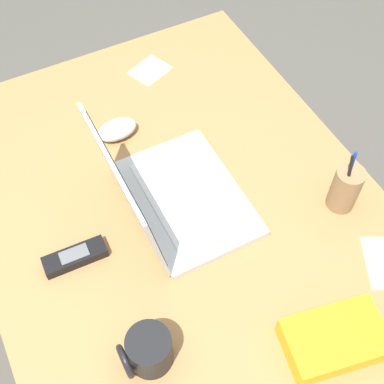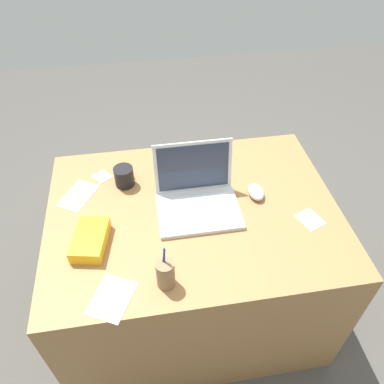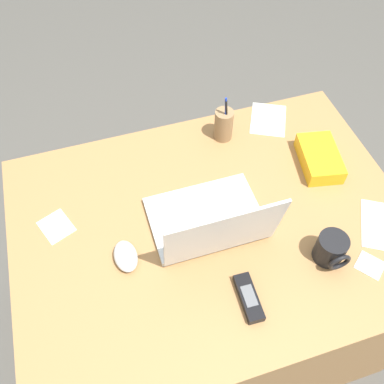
% 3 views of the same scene
% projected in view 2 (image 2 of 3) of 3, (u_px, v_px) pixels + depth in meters
% --- Properties ---
extents(ground_plane, '(6.00, 6.00, 0.00)m').
position_uv_depth(ground_plane, '(193.00, 301.00, 2.04)').
color(ground_plane, '#4C4944').
extents(desk, '(1.19, 0.88, 0.73)m').
position_uv_depth(desk, '(193.00, 262.00, 1.79)').
color(desk, '#9E7042').
rests_on(desk, ground).
extents(laptop, '(0.33, 0.28, 0.24)m').
position_uv_depth(laptop, '(197.00, 197.00, 1.52)').
color(laptop, silver).
rests_on(laptop, desk).
extents(computer_mouse, '(0.07, 0.10, 0.04)m').
position_uv_depth(computer_mouse, '(256.00, 192.00, 1.58)').
color(computer_mouse, silver).
rests_on(computer_mouse, desk).
extents(coffee_mug_white, '(0.08, 0.10, 0.09)m').
position_uv_depth(coffee_mug_white, '(124.00, 176.00, 1.62)').
color(coffee_mug_white, black).
rests_on(coffee_mug_white, desk).
extents(cordless_phone, '(0.05, 0.13, 0.03)m').
position_uv_depth(cordless_phone, '(182.00, 168.00, 1.70)').
color(cordless_phone, black).
rests_on(cordless_phone, desk).
extents(pen_holder, '(0.06, 0.06, 0.18)m').
position_uv_depth(pen_holder, '(165.00, 273.00, 1.24)').
color(pen_holder, olive).
rests_on(pen_holder, desk).
extents(snack_bag, '(0.15, 0.21, 0.05)m').
position_uv_depth(snack_bag, '(90.00, 240.00, 1.39)').
color(snack_bag, '#F2AD19').
rests_on(snack_bag, desk).
extents(paper_note_near_laptop, '(0.18, 0.20, 0.00)m').
position_uv_depth(paper_note_near_laptop, '(78.00, 196.00, 1.59)').
color(paper_note_near_laptop, white).
rests_on(paper_note_near_laptop, desk).
extents(paper_note_left, '(0.18, 0.20, 0.00)m').
position_uv_depth(paper_note_left, '(112.00, 298.00, 1.24)').
color(paper_note_left, white).
rests_on(paper_note_left, desk).
extents(paper_note_right, '(0.11, 0.12, 0.00)m').
position_uv_depth(paper_note_right, '(310.00, 220.00, 1.49)').
color(paper_note_right, white).
rests_on(paper_note_right, desk).
extents(paper_note_front, '(0.09, 0.10, 0.00)m').
position_uv_depth(paper_note_front, '(102.00, 177.00, 1.68)').
color(paper_note_front, white).
rests_on(paper_note_front, desk).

